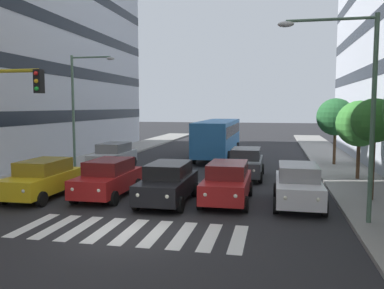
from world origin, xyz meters
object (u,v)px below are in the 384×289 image
car_0 (298,185)px  street_tree_1 (374,121)px  car_1 (227,182)px  car_row2_0 (246,163)px  car_3 (108,178)px  street_tree_2 (360,124)px  car_row2_1 (113,156)px  street_lamp_right (80,100)px  street_lamp_left (356,95)px  car_2 (168,182)px  bus_behind_traffic (218,135)px  car_4 (42,178)px  street_tree_3 (336,117)px

car_0 → street_tree_1: (-3.11, -1.10, 2.63)m
car_1 → car_row2_0: (-0.37, -6.10, 0.00)m
car_3 → street_tree_2: street_tree_2 is taller
car_row2_1 → street_lamp_right: 4.22m
car_3 → car_row2_1: (3.06, -7.80, 0.00)m
street_tree_2 → street_lamp_right: bearing=0.2°
car_3 → street_lamp_left: size_ratio=0.63×
car_2 → street_tree_1: street_tree_1 is taller
bus_behind_traffic → street_lamp_right: street_lamp_right is taller
car_0 → car_row2_1: 13.78m
car_0 → street_tree_1: bearing=-160.5°
car_3 → street_lamp_right: bearing=-54.1°
car_3 → car_4: size_ratio=1.00×
car_row2_0 → street_tree_2: 6.58m
car_row2_1 → street_tree_2: size_ratio=1.03×
car_2 → car_3: (2.96, -0.47, 0.00)m
car_3 → street_tree_2: size_ratio=1.03×
car_0 → car_4: (11.30, 0.91, 0.00)m
car_row2_0 → street_lamp_right: 11.08m
car_4 → street_tree_2: size_ratio=1.03×
car_4 → car_2: bearing=-177.6°
street_lamp_right → street_tree_3: size_ratio=1.57×
car_1 → bus_behind_traffic: bearing=-80.4°
car_1 → street_lamp_right: 12.43m
street_tree_1 → street_tree_2: (-0.44, -5.17, -0.32)m
car_3 → bus_behind_traffic: bus_behind_traffic is taller
car_3 → car_row2_0: bearing=-133.0°
street_lamp_right → street_tree_2: 16.67m
car_0 → street_lamp_right: size_ratio=0.62×
car_1 → street_lamp_right: street_lamp_right is taller
car_3 → street_lamp_left: bearing=166.8°
car_row2_0 → street_tree_3: street_tree_3 is taller
car_4 → car_row2_1: bearing=-88.8°
car_2 → street_lamp_right: street_lamp_right is taller
car_row2_0 → street_lamp_left: street_lamp_left is taller
car_0 → car_row2_1: bearing=-33.5°
street_tree_1 → car_3: bearing=6.4°
car_3 → street_tree_3: 16.79m
street_tree_3 → street_tree_2: bearing=94.9°
street_tree_1 → street_tree_2: street_tree_1 is taller
car_2 → car_row2_0: 7.29m
street_lamp_left → bus_behind_traffic: bearing=-67.5°
car_2 → street_lamp_left: (-7.14, 1.89, 3.63)m
car_4 → street_tree_1: street_tree_1 is taller
car_3 → street_tree_2: bearing=-151.7°
car_row2_0 → bus_behind_traffic: (2.85, -8.59, 0.97)m
street_tree_1 → street_lamp_left: bearing=68.6°
car_1 → street_lamp_left: street_lamp_left is taller
street_tree_2 → car_row2_1: bearing=-5.1°
car_2 → car_row2_0: size_ratio=1.00×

